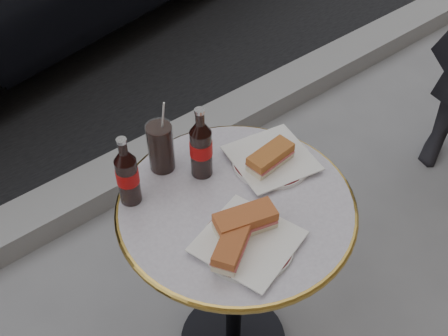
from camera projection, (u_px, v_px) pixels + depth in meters
curb at (100, 186)px, 2.41m from camera, size 40.00×0.20×0.12m
bistro_table at (234, 283)px, 1.69m from camera, size 0.62×0.62×0.73m
plate_left at (248, 243)px, 1.33m from camera, size 0.25×0.25×0.01m
plate_right at (271, 160)px, 1.54m from camera, size 0.28×0.28×0.01m
sandwich_left_a at (232, 247)px, 1.29m from camera, size 0.15×0.13×0.05m
sandwich_left_b at (245, 222)px, 1.34m from camera, size 0.16×0.11×0.05m
sandwich_right at (270, 158)px, 1.50m from camera, size 0.14×0.08×0.05m
cola_bottle_left at (127, 171)px, 1.37m from camera, size 0.06×0.06×0.21m
cola_bottle_right at (201, 142)px, 1.43m from camera, size 0.08×0.08×0.22m
cola_glass at (161, 147)px, 1.48m from camera, size 0.08×0.08×0.15m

